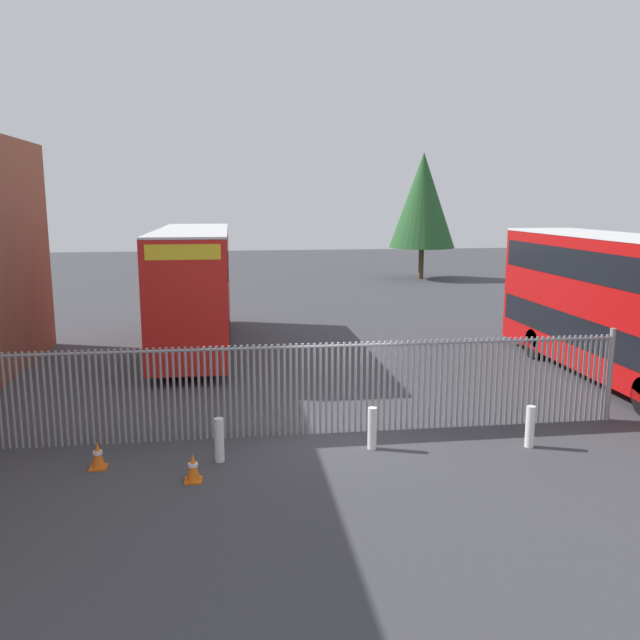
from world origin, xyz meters
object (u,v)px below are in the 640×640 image
traffic_cone_mid_forecourt (98,455)px  bollard_near_right (530,427)px  bollard_near_left (219,440)px  bollard_center_front (372,428)px  double_decker_bus_near_gate (618,302)px  traffic_cone_by_gate (193,467)px  double_decker_bus_behind_fence_left (194,284)px

traffic_cone_mid_forecourt → bollard_near_right: bearing=-0.5°
bollard_near_left → traffic_cone_mid_forecourt: bollard_near_left is taller
bollard_center_front → double_decker_bus_near_gate: bearing=28.1°
traffic_cone_by_gate → double_decker_bus_near_gate: bearing=24.9°
traffic_cone_by_gate → traffic_cone_mid_forecourt: bearing=155.3°
bollard_center_front → bollard_near_right: bearing=-6.1°
bollard_near_left → traffic_cone_by_gate: size_ratio=1.61×
double_decker_bus_behind_fence_left → bollard_center_front: 11.79m
bollard_near_right → traffic_cone_mid_forecourt: bearing=179.5°
double_decker_bus_behind_fence_left → bollard_near_right: size_ratio=11.38×
double_decker_bus_near_gate → bollard_near_right: size_ratio=11.38×
bollard_center_front → traffic_cone_mid_forecourt: (-5.82, -0.30, -0.19)m
double_decker_bus_behind_fence_left → bollard_center_front: size_ratio=11.38×
bollard_near_left → traffic_cone_by_gate: bollard_near_left is taller
double_decker_bus_near_gate → bollard_near_left: size_ratio=11.38×
double_decker_bus_behind_fence_left → traffic_cone_by_gate: bearing=-87.6°
bollard_near_left → bollard_near_right: same height
traffic_cone_by_gate → traffic_cone_mid_forecourt: size_ratio=1.00×
double_decker_bus_near_gate → bollard_near_left: 12.97m
double_decker_bus_behind_fence_left → traffic_cone_mid_forecourt: 11.38m
double_decker_bus_near_gate → bollard_near_right: 7.30m
bollard_near_left → bollard_near_right: size_ratio=1.00×
double_decker_bus_behind_fence_left → traffic_cone_mid_forecourt: bearing=-97.6°
bollard_near_left → double_decker_bus_near_gate: bearing=22.0°
double_decker_bus_behind_fence_left → traffic_cone_by_gate: size_ratio=18.32×
bollard_near_right → traffic_cone_by_gate: 7.41m
double_decker_bus_near_gate → bollard_center_front: 9.87m
double_decker_bus_behind_fence_left → bollard_center_front: (4.35, -10.78, -1.95)m
bollard_center_front → traffic_cone_mid_forecourt: bollard_center_front is taller
bollard_near_left → bollard_near_right: (6.86, -0.11, 0.00)m
double_decker_bus_near_gate → bollard_center_front: (-8.54, -4.55, -1.95)m
double_decker_bus_near_gate → traffic_cone_mid_forecourt: size_ratio=18.32×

